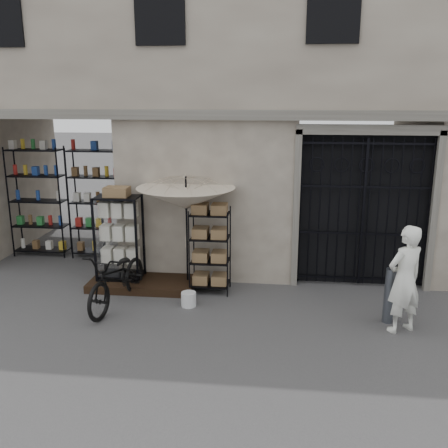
# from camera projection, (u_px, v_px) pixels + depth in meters

# --- Properties ---
(ground) EXTENTS (80.00, 80.00, 0.00)m
(ground) POSITION_uv_depth(u_px,v_px,m) (264.00, 330.00, 7.87)
(ground) COLOR #252529
(ground) RESTS_ON ground
(main_building) EXTENTS (14.00, 4.00, 9.00)m
(main_building) POSITION_uv_depth(u_px,v_px,m) (275.00, 51.00, 10.58)
(main_building) COLOR #A99D8B
(main_building) RESTS_ON ground
(shop_recess) EXTENTS (3.00, 1.70, 3.00)m
(shop_recess) POSITION_uv_depth(u_px,v_px,m) (60.00, 196.00, 10.68)
(shop_recess) COLOR black
(shop_recess) RESTS_ON ground
(shop_shelving) EXTENTS (2.70, 0.50, 2.50)m
(shop_shelving) POSITION_uv_depth(u_px,v_px,m) (68.00, 202.00, 11.23)
(shop_shelving) COLOR black
(shop_shelving) RESTS_ON ground
(iron_gate) EXTENTS (2.50, 0.21, 3.00)m
(iron_gate) POSITION_uv_depth(u_px,v_px,m) (362.00, 209.00, 9.50)
(iron_gate) COLOR black
(iron_gate) RESTS_ON ground
(step_platform) EXTENTS (2.00, 0.90, 0.15)m
(step_platform) POSITION_uv_depth(u_px,v_px,m) (142.00, 284.00, 9.61)
(step_platform) COLOR black
(step_platform) RESTS_ON ground
(display_cabinet) EXTENTS (0.90, 0.67, 1.75)m
(display_cabinet) POSITION_uv_depth(u_px,v_px,m) (119.00, 242.00, 9.53)
(display_cabinet) COLOR black
(display_cabinet) RESTS_ON step_platform
(wire_rack) EXTENTS (0.81, 0.66, 1.60)m
(wire_rack) POSITION_uv_depth(u_px,v_px,m) (210.00, 252.00, 9.25)
(wire_rack) COLOR black
(wire_rack) RESTS_ON ground
(market_umbrella) EXTENTS (2.10, 2.12, 2.60)m
(market_umbrella) POSITION_uv_depth(u_px,v_px,m) (186.00, 192.00, 9.16)
(market_umbrella) COLOR black
(market_umbrella) RESTS_ON ground
(white_bucket) EXTENTS (0.33, 0.33, 0.25)m
(white_bucket) POSITION_uv_depth(u_px,v_px,m) (189.00, 299.00, 8.75)
(white_bucket) COLOR silver
(white_bucket) RESTS_ON ground
(bicycle) EXTENTS (0.84, 1.13, 1.96)m
(bicycle) POSITION_uv_depth(u_px,v_px,m) (120.00, 305.00, 8.81)
(bicycle) COLOR black
(bicycle) RESTS_ON ground
(steel_bollard) EXTENTS (0.22, 0.22, 0.92)m
(steel_bollard) POSITION_uv_depth(u_px,v_px,m) (389.00, 296.00, 8.05)
(steel_bollard) COLOR #565B66
(steel_bollard) RESTS_ON ground
(shopkeeper) EXTENTS (1.40, 1.80, 0.41)m
(shopkeeper) POSITION_uv_depth(u_px,v_px,m) (400.00, 330.00, 7.87)
(shopkeeper) COLOR white
(shopkeeper) RESTS_ON ground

